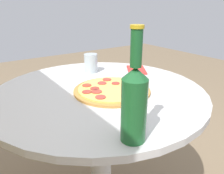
% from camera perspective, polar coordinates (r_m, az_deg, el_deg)
% --- Properties ---
extents(table, '(0.91, 0.91, 0.77)m').
position_cam_1_polar(table, '(1.05, -3.13, -11.80)').
color(table, silver).
rests_on(table, ground_plane).
extents(pizza, '(0.32, 0.32, 0.02)m').
position_cam_1_polar(pizza, '(0.92, -0.07, -0.70)').
color(pizza, '#B77F3D').
rests_on(pizza, table).
extents(beer_bottle, '(0.07, 0.07, 0.30)m').
position_cam_1_polar(beer_bottle, '(0.56, 5.83, -3.71)').
color(beer_bottle, '#195628').
rests_on(beer_bottle, table).
extents(drinking_glass, '(0.07, 0.07, 0.10)m').
position_cam_1_polar(drinking_glass, '(1.17, -5.53, 6.21)').
color(drinking_glass, '#ADBCC6').
rests_on(drinking_glass, table).
extents(napkin, '(0.18, 0.17, 0.01)m').
position_cam_1_polar(napkin, '(1.21, 6.38, 4.49)').
color(napkin, red).
rests_on(napkin, table).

